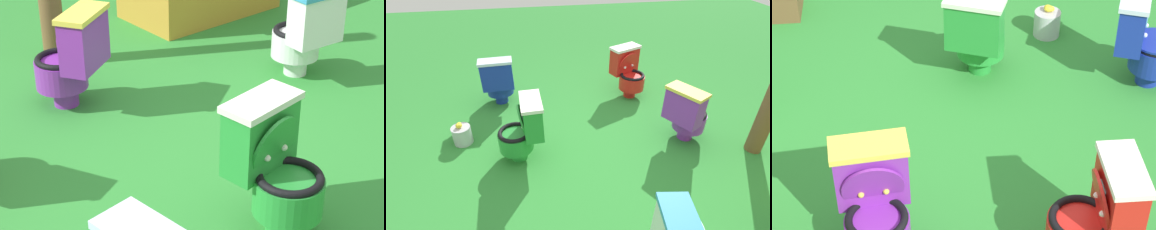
# 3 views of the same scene
# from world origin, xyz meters

# --- Properties ---
(ground) EXTENTS (14.00, 14.00, 0.00)m
(ground) POSITION_xyz_m (0.00, 0.00, 0.00)
(ground) COLOR #2D8433
(toilet_red) EXTENTS (0.61, 0.56, 0.73)m
(toilet_red) POSITION_xyz_m (-1.22, 0.78, 0.37)
(toilet_red) COLOR red
(toilet_red) RESTS_ON ground
(toilet_blue) EXTENTS (0.51, 0.44, 0.73)m
(toilet_blue) POSITION_xyz_m (-1.24, -1.09, 0.37)
(toilet_blue) COLOR #192D9E
(toilet_blue) RESTS_ON ground
(toilet_green) EXTENTS (0.44, 0.51, 0.73)m
(toilet_green) POSITION_xyz_m (-0.04, -0.78, 0.37)
(toilet_green) COLOR green
(toilet_green) RESTS_ON ground
(toilet_purple) EXTENTS (0.59, 0.63, 0.73)m
(toilet_purple) POSITION_xyz_m (-0.01, 1.09, 0.37)
(toilet_purple) COLOR purple
(toilet_purple) RESTS_ON ground
(lemon_bucket) EXTENTS (0.22, 0.22, 0.28)m
(lemon_bucket) POSITION_xyz_m (-0.42, -1.51, 0.12)
(lemon_bucket) COLOR #B7B7BF
(lemon_bucket) RESTS_ON ground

